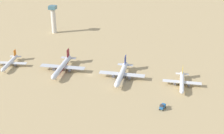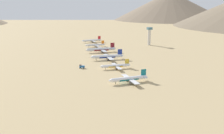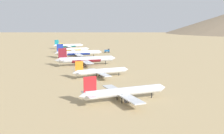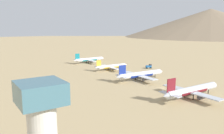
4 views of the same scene
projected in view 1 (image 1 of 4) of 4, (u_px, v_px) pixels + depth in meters
ground_plane at (90, 75)px, 247.18m from camera, size 1800.00×1800.00×0.00m
parked_jet_1 at (10, 63)px, 259.84m from camera, size 32.95×26.79×9.50m
parked_jet_2 at (62, 67)px, 250.34m from camera, size 43.65×35.38×12.61m
parked_jet_3 at (122, 74)px, 238.89m from camera, size 42.12×34.19×12.15m
parked_jet_4 at (182, 82)px, 228.99m from camera, size 33.50×27.17×9.67m
service_truck at (162, 106)px, 201.49m from camera, size 5.68×4.25×3.90m
control_tower at (53, 18)px, 331.93m from camera, size 7.20×7.20×28.58m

